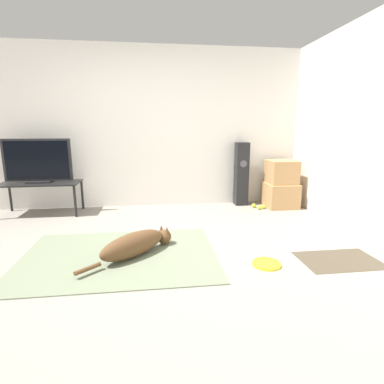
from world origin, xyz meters
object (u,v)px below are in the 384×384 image
Objects in this scene: tv_stand at (40,186)px; tennis_ball_by_boxes at (254,205)px; tv at (38,161)px; floor_speaker at (241,174)px; dog at (136,244)px; frisbee at (267,264)px; tennis_ball_near_speaker at (259,207)px; cardboard_box_upper at (281,172)px; cardboard_box_lower at (280,195)px; tennis_ball_loose_on_carpet at (264,207)px.

tv_stand is 3.34m from tennis_ball_by_boxes.
tv is (0.00, 0.00, 0.37)m from tv_stand.
floor_speaker is 3.16m from tv_stand.
dog reaches higher than frisbee.
tv_stand is at bearing 130.71° from dog.
tennis_ball_near_speaker is at bearing 39.83° from dog.
floor_speaker is (-0.61, 0.21, -0.05)m from cardboard_box_upper.
cardboard_box_lower reaches higher than tennis_ball_near_speaker.
cardboard_box_lower reaches higher than tennis_ball_by_boxes.
floor_speaker is 0.66m from tennis_ball_loose_on_carpet.
dog is 0.84× the size of floor_speaker.
cardboard_box_lower is 0.47m from tennis_ball_by_boxes.
tennis_ball_by_boxes is 0.14m from tennis_ball_near_speaker.
dog is 1.31m from frisbee.
cardboard_box_lower is at bearing -0.87° from tv.
tennis_ball_loose_on_carpet is (1.95, 1.58, -0.10)m from dog.
cardboard_box_lower is 3.81m from tv.
cardboard_box_upper is 0.71m from tennis_ball_by_boxes.
tv_stand reaches higher than tennis_ball_by_boxes.
tv_stand reaches higher than dog.
tv_stand is at bearing 179.04° from tennis_ball_by_boxes.
tennis_ball_by_boxes is at bearing 74.44° from frisbee.
cardboard_box_upper reaches higher than dog.
tv_stand is 17.32× the size of tennis_ball_loose_on_carpet.
cardboard_box_upper is at bearing 19.80° from tennis_ball_loose_on_carpet.
cardboard_box_upper reaches higher than tennis_ball_by_boxes.
tennis_ball_near_speaker is at bearing -70.94° from tennis_ball_by_boxes.
tennis_ball_loose_on_carpet is (0.29, -0.33, -0.49)m from floor_speaker.
dog is at bearing -137.19° from tennis_ball_by_boxes.
cardboard_box_upper is at bearing -19.18° from floor_speaker.
cardboard_box_lower is 3.77m from tv_stand.
floor_speaker is 0.64m from tennis_ball_near_speaker.
cardboard_box_upper is 0.40× the size of tv_stand.
tv reaches higher than tennis_ball_by_boxes.
tennis_ball_by_boxes and tennis_ball_near_speaker have the same top height.
tv is 14.58× the size of tennis_ball_near_speaker.
tv_stand is (-3.76, 0.05, 0.24)m from cardboard_box_lower.
tv_stand is 3.39m from tennis_ball_near_speaker.
cardboard_box_upper is at bearing -0.64° from tv_stand.
tennis_ball_near_speaker is (-0.40, -0.13, -0.16)m from cardboard_box_lower.
tennis_ball_by_boxes and tennis_ball_loose_on_carpet have the same top height.
cardboard_box_lower reaches higher than frisbee.
cardboard_box_upper is at bearing 77.45° from cardboard_box_lower.
dog is 2.51m from tennis_ball_loose_on_carpet.
frisbee is at bearing -100.23° from floor_speaker.
tennis_ball_loose_on_carpet is at bearing 19.15° from tennis_ball_near_speaker.
dog is 2.48m from tennis_ball_by_boxes.
tv reaches higher than tennis_ball_loose_on_carpet.
frisbee is 0.29× the size of tv.
cardboard_box_upper is (1.02, 2.07, 0.57)m from frisbee.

